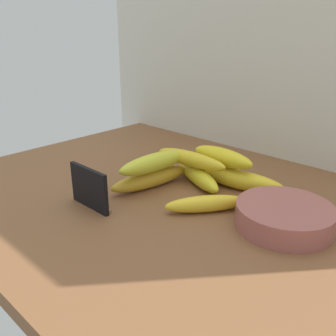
{
  "coord_description": "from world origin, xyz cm",
  "views": [
    {
      "loc": [
        45.03,
        -51.82,
        37.23
      ],
      "look_at": [
        -6.63,
        2.54,
        8.0
      ],
      "focal_mm": 39.53,
      "sensor_mm": 36.0,
      "label": 1
    }
  ],
  "objects_px": {
    "banana_1": "(221,171)",
    "banana_3": "(151,179)",
    "banana_4": "(205,204)",
    "banana_7": "(154,162)",
    "chalkboard_sign": "(90,190)",
    "banana_0": "(242,180)",
    "banana_5": "(191,159)",
    "banana_2": "(197,175)",
    "banana_6": "(222,157)",
    "fruit_bowl": "(284,216)"
  },
  "relations": [
    {
      "from": "banana_7",
      "to": "chalkboard_sign",
      "type": "bearing_deg",
      "value": -98.8
    },
    {
      "from": "banana_0",
      "to": "banana_4",
      "type": "distance_m",
      "value": 0.14
    },
    {
      "from": "banana_7",
      "to": "banana_0",
      "type": "bearing_deg",
      "value": 40.72
    },
    {
      "from": "banana_0",
      "to": "banana_3",
      "type": "height_order",
      "value": "banana_0"
    },
    {
      "from": "fruit_bowl",
      "to": "banana_0",
      "type": "height_order",
      "value": "same"
    },
    {
      "from": "chalkboard_sign",
      "to": "banana_2",
      "type": "relative_size",
      "value": 0.57
    },
    {
      "from": "banana_1",
      "to": "banana_3",
      "type": "height_order",
      "value": "banana_1"
    },
    {
      "from": "chalkboard_sign",
      "to": "banana_2",
      "type": "distance_m",
      "value": 0.25
    },
    {
      "from": "banana_2",
      "to": "banana_7",
      "type": "bearing_deg",
      "value": -121.56
    },
    {
      "from": "banana_3",
      "to": "fruit_bowl",
      "type": "bearing_deg",
      "value": 7.95
    },
    {
      "from": "banana_4",
      "to": "banana_6",
      "type": "xyz_separation_m",
      "value": [
        -0.06,
        0.14,
        0.05
      ]
    },
    {
      "from": "banana_3",
      "to": "banana_0",
      "type": "bearing_deg",
      "value": 39.66
    },
    {
      "from": "banana_1",
      "to": "banana_4",
      "type": "bearing_deg",
      "value": -64.92
    },
    {
      "from": "fruit_bowl",
      "to": "banana_1",
      "type": "relative_size",
      "value": 0.96
    },
    {
      "from": "banana_6",
      "to": "banana_1",
      "type": "bearing_deg",
      "value": 122.04
    },
    {
      "from": "banana_2",
      "to": "banana_4",
      "type": "bearing_deg",
      "value": -44.13
    },
    {
      "from": "banana_3",
      "to": "banana_2",
      "type": "bearing_deg",
      "value": 55.24
    },
    {
      "from": "banana_1",
      "to": "banana_3",
      "type": "xyz_separation_m",
      "value": [
        -0.09,
        -0.14,
        -0.0
      ]
    },
    {
      "from": "banana_2",
      "to": "banana_5",
      "type": "distance_m",
      "value": 0.04
    },
    {
      "from": "banana_0",
      "to": "banana_3",
      "type": "xyz_separation_m",
      "value": [
        -0.16,
        -0.13,
        -0.0
      ]
    },
    {
      "from": "banana_0",
      "to": "banana_2",
      "type": "distance_m",
      "value": 0.1
    },
    {
      "from": "banana_0",
      "to": "banana_4",
      "type": "xyz_separation_m",
      "value": [
        0.01,
        -0.14,
        -0.0
      ]
    },
    {
      "from": "banana_6",
      "to": "chalkboard_sign",
      "type": "bearing_deg",
      "value": -112.72
    },
    {
      "from": "banana_3",
      "to": "banana_7",
      "type": "bearing_deg",
      "value": 15.84
    },
    {
      "from": "banana_0",
      "to": "chalkboard_sign",
      "type": "bearing_deg",
      "value": -121.25
    },
    {
      "from": "chalkboard_sign",
      "to": "fruit_bowl",
      "type": "relative_size",
      "value": 0.63
    },
    {
      "from": "chalkboard_sign",
      "to": "banana_5",
      "type": "relative_size",
      "value": 0.6
    },
    {
      "from": "chalkboard_sign",
      "to": "banana_0",
      "type": "xyz_separation_m",
      "value": [
        0.17,
        0.28,
        -0.02
      ]
    },
    {
      "from": "fruit_bowl",
      "to": "banana_7",
      "type": "distance_m",
      "value": 0.3
    },
    {
      "from": "fruit_bowl",
      "to": "banana_1",
      "type": "height_order",
      "value": "banana_1"
    },
    {
      "from": "banana_1",
      "to": "banana_5",
      "type": "relative_size",
      "value": 0.99
    },
    {
      "from": "banana_6",
      "to": "banana_7",
      "type": "height_order",
      "value": "banana_6"
    },
    {
      "from": "banana_4",
      "to": "banana_1",
      "type": "bearing_deg",
      "value": 115.08
    },
    {
      "from": "fruit_bowl",
      "to": "banana_6",
      "type": "distance_m",
      "value": 0.22
    },
    {
      "from": "banana_5",
      "to": "banana_1",
      "type": "bearing_deg",
      "value": 54.27
    },
    {
      "from": "chalkboard_sign",
      "to": "banana_4",
      "type": "relative_size",
      "value": 0.67
    },
    {
      "from": "banana_2",
      "to": "banana_4",
      "type": "xyz_separation_m",
      "value": [
        0.1,
        -0.1,
        -0.0
      ]
    },
    {
      "from": "banana_1",
      "to": "chalkboard_sign",
      "type": "bearing_deg",
      "value": -110.19
    },
    {
      "from": "banana_0",
      "to": "banana_7",
      "type": "distance_m",
      "value": 0.2
    },
    {
      "from": "banana_4",
      "to": "banana_7",
      "type": "relative_size",
      "value": 0.89
    },
    {
      "from": "banana_2",
      "to": "banana_6",
      "type": "bearing_deg",
      "value": 43.33
    },
    {
      "from": "fruit_bowl",
      "to": "banana_5",
      "type": "xyz_separation_m",
      "value": [
        -0.25,
        0.04,
        0.04
      ]
    },
    {
      "from": "banana_0",
      "to": "banana_6",
      "type": "distance_m",
      "value": 0.07
    },
    {
      "from": "banana_2",
      "to": "banana_6",
      "type": "xyz_separation_m",
      "value": [
        0.04,
        0.04,
        0.04
      ]
    },
    {
      "from": "banana_3",
      "to": "banana_5",
      "type": "distance_m",
      "value": 0.1
    },
    {
      "from": "banana_0",
      "to": "banana_6",
      "type": "bearing_deg",
      "value": -176.65
    },
    {
      "from": "fruit_bowl",
      "to": "banana_2",
      "type": "relative_size",
      "value": 0.89
    },
    {
      "from": "banana_5",
      "to": "fruit_bowl",
      "type": "bearing_deg",
      "value": -8.28
    },
    {
      "from": "banana_0",
      "to": "banana_1",
      "type": "height_order",
      "value": "banana_1"
    },
    {
      "from": "banana_3",
      "to": "banana_4",
      "type": "bearing_deg",
      "value": -3.91
    }
  ]
}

